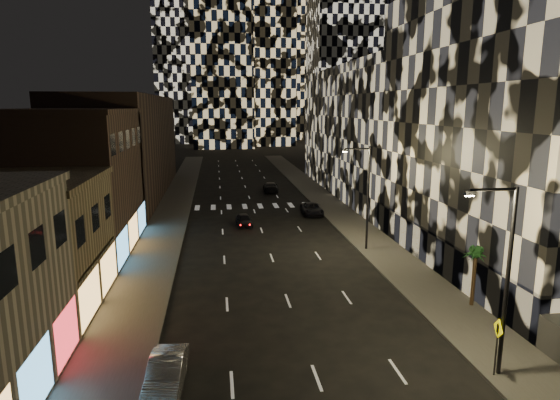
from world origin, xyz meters
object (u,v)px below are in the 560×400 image
object	(u,v)px
streetlight_far	(366,191)
palm_tree	(476,257)
car_dark_oncoming	(271,187)
car_dark_midlane	(244,220)
streetlight_near	(504,269)
ped_sign	(497,337)
car_dark_rightlane	(312,209)
car_silver_parked	(166,374)

from	to	relation	value
streetlight_far	palm_tree	bearing A→B (deg)	-75.91
palm_tree	car_dark_oncoming	bearing A→B (deg)	100.67
palm_tree	car_dark_midlane	bearing A→B (deg)	120.19
streetlight_near	ped_sign	xyz separation A→B (m)	(-0.06, -0.13, -3.27)
streetlight_near	car_dark_oncoming	world-z (taller)	streetlight_near
car_dark_midlane	car_dark_oncoming	distance (m)	20.47
streetlight_near	car_dark_rightlane	size ratio (longest dim) A/B	1.82
streetlight_near	car_silver_parked	size ratio (longest dim) A/B	2.03
car_dark_midlane	ped_sign	bearing A→B (deg)	-75.92
car_silver_parked	car_dark_oncoming	distance (m)	49.92
car_dark_midlane	palm_tree	size ratio (longest dim) A/B	0.97
ped_sign	palm_tree	xyz separation A→B (m)	(3.20, 7.60, 1.26)
streetlight_near	car_dark_oncoming	xyz separation A→B (m)	(-4.85, 49.92, -4.63)
car_dark_midlane	palm_tree	distance (m)	26.35
car_silver_parked	car_dark_rightlane	bearing A→B (deg)	71.42
streetlight_far	car_silver_parked	bearing A→B (deg)	-129.01
car_dark_rightlane	ped_sign	size ratio (longest dim) A/B	1.75
streetlight_near	car_silver_parked	distance (m)	16.02
car_dark_midlane	streetlight_far	bearing A→B (deg)	-49.43
streetlight_near	car_dark_oncoming	bearing A→B (deg)	95.55
car_dark_midlane	ped_sign	distance (m)	31.89
streetlight_near	car_dark_rightlane	distance (m)	34.63
car_dark_rightlane	streetlight_near	bearing A→B (deg)	-84.53
car_silver_parked	streetlight_far	bearing A→B (deg)	54.60
streetlight_near	palm_tree	world-z (taller)	streetlight_near
car_silver_parked	car_dark_rightlane	xyz separation A→B (m)	(13.52, 33.16, -0.04)
streetlight_far	car_dark_rightlane	world-z (taller)	streetlight_far
car_silver_parked	ped_sign	size ratio (longest dim) A/B	1.56
ped_sign	streetlight_far	bearing A→B (deg)	100.49
ped_sign	palm_tree	world-z (taller)	palm_tree
streetlight_far	car_dark_rightlane	bearing A→B (deg)	97.09
streetlight_far	car_dark_rightlane	distance (m)	15.12
ped_sign	car_dark_midlane	bearing A→B (deg)	118.90
car_dark_oncoming	palm_tree	world-z (taller)	palm_tree
ped_sign	car_dark_oncoming	bearing A→B (deg)	106.12
streetlight_far	car_dark_oncoming	bearing A→B (deg)	99.22
car_dark_rightlane	palm_tree	bearing A→B (deg)	-77.09
palm_tree	car_dark_rightlane	bearing A→B (deg)	100.40
car_silver_parked	car_dark_midlane	size ratio (longest dim) A/B	1.18
car_silver_parked	palm_tree	size ratio (longest dim) A/B	1.14
streetlight_near	streetlight_far	world-z (taller)	same
streetlight_near	car_dark_oncoming	size ratio (longest dim) A/B	1.80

